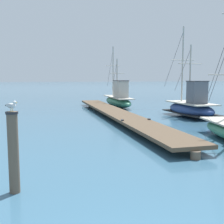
# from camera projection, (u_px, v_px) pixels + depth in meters

# --- Properties ---
(floating_dock) EXTENTS (3.01, 21.55, 0.53)m
(floating_dock) POSITION_uv_depth(u_px,v_px,m) (116.00, 113.00, 20.15)
(floating_dock) COLOR brown
(floating_dock) RESTS_ON ground
(fishing_boat_1) EXTENTS (2.12, 8.16, 6.04)m
(fishing_boat_1) POSITION_uv_depth(u_px,v_px,m) (118.00, 99.00, 27.83)
(fishing_boat_1) COLOR #337556
(fishing_boat_1) RESTS_ON ground
(fishing_boat_2) EXTENTS (2.31, 6.84, 6.70)m
(fishing_boat_2) POSITION_uv_depth(u_px,v_px,m) (191.00, 107.00, 20.78)
(fishing_boat_2) COLOR navy
(fishing_boat_2) RESTS_ON ground
(mooring_piling) EXTENTS (0.30, 0.30, 2.03)m
(mooring_piling) POSITION_uv_depth(u_px,v_px,m) (13.00, 151.00, 6.96)
(mooring_piling) COLOR brown
(mooring_piling) RESTS_ON ground
(perched_seagull) EXTENTS (0.30, 0.31, 0.26)m
(perched_seagull) POSITION_uv_depth(u_px,v_px,m) (11.00, 105.00, 6.83)
(perched_seagull) COLOR gold
(perched_seagull) RESTS_ON mooring_piling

